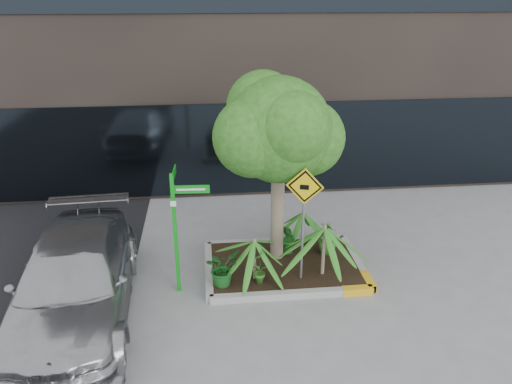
{
  "coord_description": "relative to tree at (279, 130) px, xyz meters",
  "views": [
    {
      "loc": [
        -1.36,
        -8.87,
        5.6
      ],
      "look_at": [
        -0.41,
        0.2,
        1.85
      ],
      "focal_mm": 35.0,
      "sensor_mm": 36.0,
      "label": 1
    }
  ],
  "objects": [
    {
      "name": "cattle_sign",
      "position": [
        0.37,
        -0.92,
        -1.26
      ],
      "size": [
        0.69,
        0.25,
        2.35
      ],
      "rotation": [
        0.0,
        0.0,
        -0.33
      ],
      "color": "slate",
      "rests_on": "ground"
    },
    {
      "name": "street_sign_post",
      "position": [
        -2.04,
        -0.87,
        -1.46
      ],
      "size": [
        0.74,
        0.73,
        2.48
      ],
      "rotation": [
        0.0,
        0.0,
        -0.06
      ],
      "color": "#0E9C19",
      "rests_on": "ground"
    },
    {
      "name": "palm_left",
      "position": [
        -0.57,
        -0.86,
        -2.0
      ],
      "size": [
        1.02,
        1.02,
        1.13
      ],
      "color": "gray",
      "rests_on": "ground"
    },
    {
      "name": "planter",
      "position": [
        0.14,
        -0.34,
        -2.89
      ],
      "size": [
        3.35,
        2.36,
        0.15
      ],
      "color": "#9E9E99",
      "rests_on": "ground"
    },
    {
      "name": "ground",
      "position": [
        -0.09,
        -0.61,
        -3.0
      ],
      "size": [
        80.0,
        80.0,
        0.0
      ],
      "primitive_type": "plane",
      "color": "gray",
      "rests_on": "ground"
    },
    {
      "name": "shrub_a",
      "position": [
        -1.22,
        -1.0,
        -2.48
      ],
      "size": [
        0.93,
        0.93,
        0.73
      ],
      "primitive_type": "imported",
      "rotation": [
        0.0,
        0.0,
        0.86
      ],
      "color": "#17521A",
      "rests_on": "planter"
    },
    {
      "name": "palm_back",
      "position": [
        0.69,
        0.59,
        -2.1
      ],
      "size": [
        0.9,
        0.9,
        1.0
      ],
      "color": "gray",
      "rests_on": "ground"
    },
    {
      "name": "shrub_b",
      "position": [
        1.13,
        0.02,
        -2.47
      ],
      "size": [
        0.58,
        0.58,
        0.75
      ],
      "primitive_type": "imported",
      "rotation": [
        0.0,
        0.0,
        2.15
      ],
      "color": "#2E7021",
      "rests_on": "planter"
    },
    {
      "name": "shrub_d",
      "position": [
        0.27,
        0.08,
        -2.48
      ],
      "size": [
        0.44,
        0.44,
        0.72
      ],
      "primitive_type": "imported",
      "rotation": [
        0.0,
        0.0,
        4.83
      ],
      "color": "#1E611C",
      "rests_on": "planter"
    },
    {
      "name": "parked_car",
      "position": [
        -3.89,
        -1.51,
        -2.28
      ],
      "size": [
        2.32,
        5.08,
        1.44
      ],
      "primitive_type": "imported",
      "rotation": [
        0.0,
        0.0,
        0.06
      ],
      "color": "#A7A8AC",
      "rests_on": "ground"
    },
    {
      "name": "shrub_c",
      "position": [
        -0.48,
        -1.01,
        -2.47
      ],
      "size": [
        0.55,
        0.55,
        0.74
      ],
      "primitive_type": "imported",
      "rotation": [
        0.0,
        0.0,
        3.93
      ],
      "color": "#336B21",
      "rests_on": "planter"
    },
    {
      "name": "tree",
      "position": [
        0.0,
        0.0,
        0.0
      ],
      "size": [
        2.74,
        2.43,
        4.1
      ],
      "color": "gray",
      "rests_on": "ground"
    },
    {
      "name": "palm_front",
      "position": [
        0.83,
        -0.82,
        -1.8
      ],
      "size": [
        1.26,
        1.26,
        1.4
      ],
      "color": "gray",
      "rests_on": "ground"
    }
  ]
}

